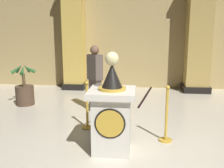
% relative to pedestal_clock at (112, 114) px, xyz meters
% --- Properties ---
extents(ground_plane, '(12.45, 12.45, 0.00)m').
position_rel_pedestal_clock_xyz_m(ground_plane, '(0.26, -0.28, -0.65)').
color(ground_plane, beige).
extents(back_wall, '(12.45, 0.16, 3.80)m').
position_rel_pedestal_clock_xyz_m(back_wall, '(0.26, 5.01, 1.25)').
color(back_wall, tan).
rests_on(back_wall, ground_plane).
extents(pedestal_clock, '(0.75, 0.75, 1.66)m').
position_rel_pedestal_clock_xyz_m(pedestal_clock, '(0.00, 0.00, 0.00)').
color(pedestal_clock, silver).
rests_on(pedestal_clock, ground_plane).
extents(stanchion_near, '(0.24, 0.24, 1.04)m').
position_rel_pedestal_clock_xyz_m(stanchion_near, '(0.93, 0.48, -0.28)').
color(stanchion_near, gold).
rests_on(stanchion_near, ground_plane).
extents(stanchion_far, '(0.24, 0.24, 0.99)m').
position_rel_pedestal_clock_xyz_m(stanchion_far, '(-0.61, 0.96, -0.30)').
color(stanchion_far, gold).
rests_on(stanchion_far, ground_plane).
extents(velvet_rope, '(1.04, 1.03, 0.22)m').
position_rel_pedestal_clock_xyz_m(velvet_rope, '(0.16, 0.72, 0.14)').
color(velvet_rope, black).
extents(column_left, '(0.77, 0.77, 3.64)m').
position_rel_pedestal_clock_xyz_m(column_left, '(-1.76, 4.60, 1.16)').
color(column_left, black).
rests_on(column_left, ground_plane).
extents(column_right, '(0.88, 0.88, 3.64)m').
position_rel_pedestal_clock_xyz_m(column_right, '(2.27, 4.60, 1.16)').
color(column_right, black).
rests_on(column_right, ground_plane).
extents(potted_palm_left, '(0.64, 0.64, 1.12)m').
position_rel_pedestal_clock_xyz_m(potted_palm_left, '(-2.61, 2.47, -0.30)').
color(potted_palm_left, '#4C3828').
rests_on(potted_palm_left, ground_plane).
extents(bystander_guest, '(0.41, 0.41, 1.63)m').
position_rel_pedestal_clock_xyz_m(bystander_guest, '(-0.63, 2.07, 0.21)').
color(bystander_guest, brown).
rests_on(bystander_guest, ground_plane).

